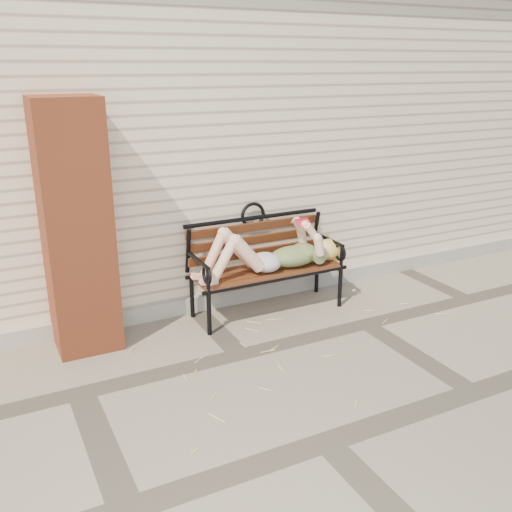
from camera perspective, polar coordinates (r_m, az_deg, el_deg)
ground at (r=5.24m, az=10.94°, el=-6.70°), size 80.00×80.00×0.00m
house_wall at (r=7.37m, az=-2.91°, el=13.10°), size 8.00×4.00×3.00m
foundation_strip at (r=5.94m, az=5.33°, el=-2.53°), size 8.00×0.10×0.15m
brick_pillar at (r=4.66m, az=-17.52°, el=2.67°), size 0.50×0.50×2.00m
garden_bench at (r=5.28m, az=0.71°, el=0.34°), size 1.53×0.61×0.99m
reading_woman at (r=5.17m, az=1.45°, el=0.33°), size 1.44×0.33×0.45m
straw_scatter at (r=4.80m, az=6.78°, el=-8.89°), size 2.90×1.80×0.01m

